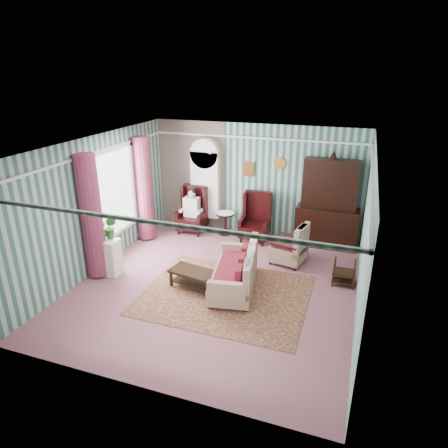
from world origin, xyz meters
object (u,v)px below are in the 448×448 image
(bookcase, at_px, (206,189))
(floral_armchair, at_px, (289,242))
(dresser_hutch, at_px, (329,201))
(seated_woman, at_px, (192,211))
(wingback_right, at_px, (255,218))
(sofa, at_px, (234,264))
(coffee_table, at_px, (194,279))
(nest_table, at_px, (344,273))
(wingback_left, at_px, (192,210))
(plant_stand, at_px, (107,257))
(round_side_table, at_px, (225,224))

(bookcase, distance_m, floral_armchair, 2.94)
(dresser_hutch, bearing_deg, bookcase, 177.89)
(seated_woman, bearing_deg, wingback_right, 0.00)
(seated_woman, relative_size, floral_armchair, 1.16)
(sofa, distance_m, coffee_table, 0.89)
(dresser_hutch, xyz_separation_m, nest_table, (0.57, -1.82, -0.91))
(wingback_left, distance_m, coffee_table, 2.97)
(wingback_right, distance_m, coffee_table, 2.78)
(seated_woman, distance_m, plant_stand, 2.87)
(round_side_table, bearing_deg, seated_woman, -170.54)
(round_side_table, xyz_separation_m, sofa, (1.07, -2.60, 0.25))
(seated_woman, relative_size, round_side_table, 1.97)
(round_side_table, height_order, nest_table, round_side_table)
(bookcase, xyz_separation_m, seated_woman, (-0.25, -0.39, -0.53))
(wingback_right, xyz_separation_m, sofa, (0.22, -2.45, -0.08))
(wingback_right, relative_size, floral_armchair, 1.23)
(bookcase, height_order, seated_woman, bookcase)
(seated_woman, relative_size, coffee_table, 1.22)
(plant_stand, xyz_separation_m, floral_armchair, (3.60, 1.80, 0.11))
(floral_armchair, bearing_deg, bookcase, 73.93)
(round_side_table, relative_size, sofa, 0.33)
(sofa, distance_m, floral_armchair, 1.71)
(wingback_left, relative_size, nest_table, 2.31)
(seated_woman, bearing_deg, floral_armchair, -18.76)
(wingback_left, relative_size, floral_armchair, 1.23)
(dresser_hutch, bearing_deg, coffee_table, -127.93)
(bookcase, relative_size, sofa, 1.23)
(seated_woman, height_order, coffee_table, seated_woman)
(floral_armchair, bearing_deg, sofa, 162.83)
(floral_armchair, xyz_separation_m, coffee_table, (-1.60, -1.74, -0.32))
(nest_table, bearing_deg, dresser_hutch, 107.39)
(seated_woman, distance_m, nest_table, 4.37)
(round_side_table, bearing_deg, wingback_left, -170.54)
(floral_armchair, bearing_deg, plant_stand, 128.26)
(wingback_right, relative_size, coffee_table, 1.29)
(sofa, bearing_deg, wingback_right, -4.72)
(wingback_left, xyz_separation_m, coffee_table, (1.20, -2.69, -0.44))
(bookcase, height_order, wingback_right, bookcase)
(dresser_hutch, relative_size, wingback_right, 1.89)
(nest_table, bearing_deg, plant_stand, -166.16)
(bookcase, height_order, coffee_table, bookcase)
(seated_woman, bearing_deg, bookcase, 57.34)
(nest_table, height_order, sofa, sofa)
(dresser_hutch, distance_m, floral_armchair, 1.56)
(wingback_right, distance_m, round_side_table, 0.92)
(wingback_left, xyz_separation_m, floral_armchair, (2.80, -0.95, -0.12))
(wingback_left, distance_m, plant_stand, 2.87)
(seated_woman, bearing_deg, coffee_table, -66.02)
(dresser_hutch, xyz_separation_m, sofa, (-1.53, -2.72, -0.63))
(sofa, bearing_deg, floral_armchair, -38.79)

